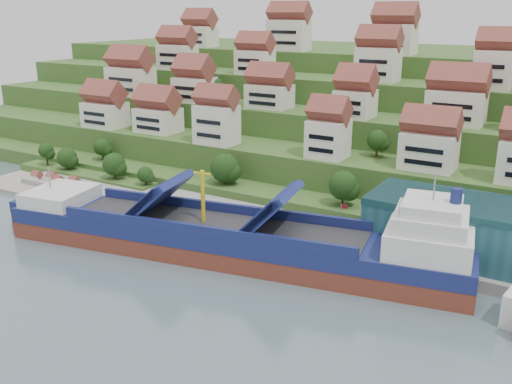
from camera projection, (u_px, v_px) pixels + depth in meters
The scene contains 9 objects.
ground at pixel (229, 254), 106.97m from camera, with size 300.00×300.00×0.00m, color slate.
quay at pixel (359, 243), 109.05m from camera, with size 180.00×14.00×2.20m, color gray.
pebble_beach at pixel (65, 188), 145.11m from camera, with size 45.00×20.00×1.00m, color gray.
hillside at pixel (402, 115), 188.22m from camera, with size 260.00×128.00×31.00m.
hillside_village at pixel (346, 84), 151.11m from camera, with size 152.47×62.46×29.72m.
hillside_trees at pixel (283, 133), 140.93m from camera, with size 141.62×62.27×28.99m.
flagpole at pixel (341, 221), 104.14m from camera, with size 1.28×0.16×8.00m.
beach_huts at pixel (55, 182), 144.58m from camera, with size 14.40×3.70×2.20m.
cargo_ship at pixel (238, 240), 104.04m from camera, with size 87.91×28.78×19.39m.
Camera 1 is at (55.09, -81.61, 43.71)m, focal length 40.00 mm.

